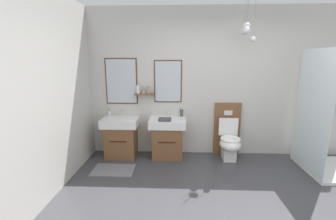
{
  "coord_description": "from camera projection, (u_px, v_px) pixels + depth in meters",
  "views": [
    {
      "loc": [
        -0.69,
        -2.32,
        1.79
      ],
      "look_at": [
        -0.85,
        1.54,
        0.92
      ],
      "focal_mm": 24.3,
      "sensor_mm": 36.0,
      "label": 1
    }
  ],
  "objects": [
    {
      "name": "toothbrush_cup",
      "position": [
        110.0,
        113.0,
        4.32
      ],
      "size": [
        0.07,
        0.07,
        0.2
      ],
      "color": "silver",
      "rests_on": "vanity_sink_left"
    },
    {
      "name": "vanity_sink_right",
      "position": [
        168.0,
        137.0,
        4.2
      ],
      "size": [
        0.66,
        0.49,
        0.73
      ],
      "color": "brown",
      "rests_on": "ground"
    },
    {
      "name": "shower_tray",
      "position": [
        326.0,
        147.0,
        3.64
      ],
      "size": [
        0.95,
        0.94,
        1.95
      ],
      "color": "white",
      "rests_on": "ground"
    },
    {
      "name": "wall_left",
      "position": [
        19.0,
        101.0,
        2.43
      ],
      "size": [
        0.12,
        3.99,
        2.7
      ],
      "primitive_type": "cube",
      "color": "beige",
      "rests_on": "ground"
    },
    {
      "name": "bath_mat",
      "position": [
        113.0,
        170.0,
        3.74
      ],
      "size": [
        0.68,
        0.44,
        0.01
      ],
      "primitive_type": "cube",
      "color": "slate",
      "rests_on": "ground"
    },
    {
      "name": "wall_back",
      "position": [
        214.0,
        83.0,
        4.21
      ],
      "size": [
        4.88,
        0.55,
        2.7
      ],
      "color": "beige",
      "rests_on": "ground"
    },
    {
      "name": "folded_hand_towel",
      "position": [
        165.0,
        119.0,
        3.98
      ],
      "size": [
        0.22,
        0.16,
        0.04
      ],
      "primitive_type": "cube",
      "color": "#47474C",
      "rests_on": "vanity_sink_right"
    },
    {
      "name": "vanity_sink_left",
      "position": [
        121.0,
        136.0,
        4.24
      ],
      "size": [
        0.66,
        0.49,
        0.73
      ],
      "color": "brown",
      "rests_on": "ground"
    },
    {
      "name": "tap_on_left_sink",
      "position": [
        123.0,
        112.0,
        4.32
      ],
      "size": [
        0.03,
        0.13,
        0.11
      ],
      "color": "silver",
      "rests_on": "vanity_sink_left"
    },
    {
      "name": "toilet",
      "position": [
        228.0,
        138.0,
        4.16
      ],
      "size": [
        0.48,
        0.62,
        1.0
      ],
      "color": "brown",
      "rests_on": "ground"
    },
    {
      "name": "tap_on_right_sink",
      "position": [
        168.0,
        113.0,
        4.29
      ],
      "size": [
        0.03,
        0.13,
        0.11
      ],
      "color": "silver",
      "rests_on": "vanity_sink_right"
    },
    {
      "name": "soap_dispenser",
      "position": [
        182.0,
        113.0,
        4.27
      ],
      "size": [
        0.06,
        0.06,
        0.17
      ],
      "color": "#4C4C51",
      "rests_on": "vanity_sink_right"
    }
  ]
}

